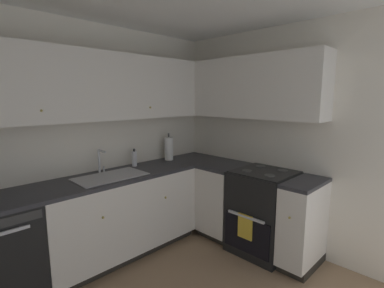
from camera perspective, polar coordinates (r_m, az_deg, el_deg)
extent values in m
cube|color=silver|center=(3.17, -24.29, 0.01)|extent=(3.84, 0.05, 2.49)
cube|color=silver|center=(3.33, 19.95, 0.68)|extent=(0.05, 3.16, 2.49)
cube|color=#333333|center=(2.50, -34.19, -13.18)|extent=(0.55, 0.01, 0.07)
cube|color=silver|center=(2.51, -33.97, -14.77)|extent=(0.36, 0.02, 0.02)
cube|color=silver|center=(3.26, -14.07, -13.12)|extent=(1.68, 0.60, 0.78)
cube|color=black|center=(3.47, -14.04, -19.64)|extent=(1.68, 0.54, 0.09)
sphere|color=tan|center=(2.79, -17.48, -13.97)|extent=(0.02, 0.02, 0.02)
sphere|color=tan|center=(3.17, -5.34, -10.70)|extent=(0.02, 0.02, 0.02)
cube|color=#2D2D33|center=(3.13, -14.41, -6.18)|extent=(2.89, 0.60, 0.03)
cube|color=silver|center=(3.60, 6.52, -10.70)|extent=(0.60, 0.44, 0.78)
cube|color=black|center=(3.80, 6.69, -16.78)|extent=(0.54, 0.44, 0.09)
cube|color=silver|center=(3.13, 21.50, -14.49)|extent=(0.60, 0.28, 0.78)
cube|color=black|center=(3.35, 21.25, -21.18)|extent=(0.54, 0.28, 0.09)
sphere|color=tan|center=(2.81, 19.05, -13.88)|extent=(0.02, 0.02, 0.02)
cube|color=#2D2D33|center=(3.49, 6.65, -4.36)|extent=(0.60, 0.44, 0.03)
cube|color=#2D2D33|center=(2.99, 21.97, -7.29)|extent=(0.60, 0.28, 0.03)
cube|color=black|center=(3.35, 14.18, -13.05)|extent=(0.64, 0.62, 0.91)
cube|color=black|center=(3.16, 10.86, -17.57)|extent=(0.02, 0.55, 0.38)
cube|color=silver|center=(3.05, 10.75, -14.19)|extent=(0.02, 0.43, 0.02)
cube|color=black|center=(3.20, 14.50, -5.40)|extent=(0.59, 0.60, 0.01)
cube|color=black|center=(3.45, 17.14, -3.30)|extent=(0.03, 0.60, 0.15)
cylinder|color=#4C4C4C|center=(3.02, 15.38, -6.16)|extent=(0.11, 0.11, 0.01)
cylinder|color=#4C4C4C|center=(3.15, 11.06, -5.32)|extent=(0.11, 0.11, 0.01)
cylinder|color=#4C4C4C|center=(3.26, 17.85, -5.13)|extent=(0.11, 0.11, 0.01)
cylinder|color=#4C4C4C|center=(3.38, 13.74, -4.40)|extent=(0.11, 0.11, 0.01)
cube|color=gold|center=(3.10, 10.64, -16.06)|extent=(0.02, 0.17, 0.26)
cube|color=silver|center=(3.07, -19.10, 10.91)|extent=(2.57, 0.32, 0.69)
sphere|color=tan|center=(2.70, -28.09, 5.95)|extent=(0.02, 0.02, 0.02)
sphere|color=tan|center=(3.22, -8.40, 7.31)|extent=(0.02, 0.02, 0.02)
cube|color=silver|center=(3.42, 10.26, 11.06)|extent=(0.32, 1.91, 0.69)
cube|color=#B7B7BC|center=(3.04, -16.11, -6.29)|extent=(0.71, 0.40, 0.01)
cube|color=gray|center=(3.05, -16.07, -7.18)|extent=(0.65, 0.36, 0.09)
cube|color=#99999E|center=(3.05, -16.08, -6.93)|extent=(0.02, 0.35, 0.06)
cylinder|color=silver|center=(3.21, -18.21, -3.29)|extent=(0.02, 0.02, 0.26)
cylinder|color=silver|center=(3.12, -17.70, -1.41)|extent=(0.02, 0.15, 0.02)
cylinder|color=silver|center=(3.25, -17.34, -4.86)|extent=(0.02, 0.02, 0.06)
cylinder|color=silver|center=(3.41, -11.53, -2.94)|extent=(0.06, 0.06, 0.18)
cylinder|color=#262626|center=(3.39, -11.59, -1.22)|extent=(0.03, 0.03, 0.03)
cylinder|color=white|center=(3.69, -4.70, -0.92)|extent=(0.11, 0.11, 0.30)
cylinder|color=#3F3F3F|center=(3.69, -4.70, -0.61)|extent=(0.02, 0.02, 0.36)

